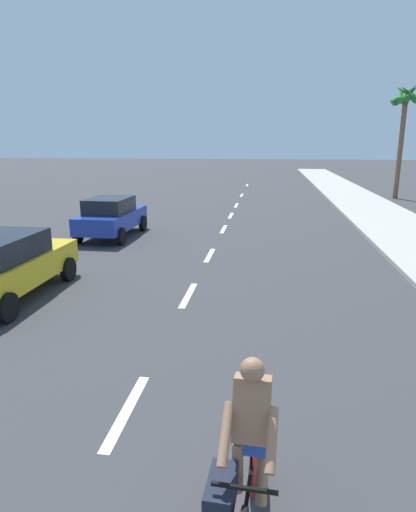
{
  "coord_description": "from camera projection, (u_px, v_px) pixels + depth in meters",
  "views": [
    {
      "loc": [
        1.86,
        0.79,
        3.65
      ],
      "look_at": [
        0.53,
        10.43,
        1.1
      ],
      "focal_mm": 30.62,
      "sensor_mm": 36.0,
      "label": 1
    }
  ],
  "objects": [
    {
      "name": "parked_car_blue",
      "position": [
        111.0,
        216.0,
        17.12
      ],
      "size": [
        1.9,
        3.98,
        1.57
      ],
      "rotation": [
        0.0,
        0.0,
        -0.02
      ],
      "color": "#1E389E",
      "rests_on": "ground"
    },
    {
      "name": "lane_stripe_5",
      "position": [
        224.0,
        229.0,
        18.85
      ],
      "size": [
        0.16,
        1.8,
        0.01
      ],
      "primitive_type": "cube",
      "color": "white",
      "rests_on": "ground"
    },
    {
      "name": "lane_stripe_3",
      "position": [
        188.0,
        295.0,
        10.72
      ],
      "size": [
        0.16,
        1.8,
        0.01
      ],
      "primitive_type": "cube",
      "color": "white",
      "rests_on": "ground"
    },
    {
      "name": "parked_car_yellow",
      "position": [
        4.0,
        264.0,
        10.35
      ],
      "size": [
        1.95,
        4.2,
        1.57
      ],
      "rotation": [
        0.0,
        0.0,
        -0.0
      ],
      "color": "gold",
      "rests_on": "ground"
    },
    {
      "name": "cyclist",
      "position": [
        244.0,
        458.0,
        4.01
      ],
      "size": [
        0.63,
        1.71,
        1.82
      ],
      "rotation": [
        0.0,
        0.0,
        3.08
      ],
      "color": "black",
      "rests_on": "ground"
    },
    {
      "name": "lane_stripe_7",
      "position": [
        236.0,
        205.0,
        25.93
      ],
      "size": [
        0.16,
        1.8,
        0.01
      ],
      "primitive_type": "cube",
      "color": "white",
      "rests_on": "ground"
    },
    {
      "name": "ground_plane",
      "position": [
        225.0,
        226.0,
        19.58
      ],
      "size": [
        160.0,
        160.0,
        0.0
      ],
      "primitive_type": "plane",
      "color": "#38383A"
    },
    {
      "name": "lane_stripe_4",
      "position": [
        210.0,
        255.0,
        14.5
      ],
      "size": [
        0.16,
        1.8,
        0.01
      ],
      "primitive_type": "cube",
      "color": "white",
      "rests_on": "ground"
    },
    {
      "name": "sidewalk_strip",
      "position": [
        388.0,
        221.0,
        20.49
      ],
      "size": [
        3.6,
        80.0,
        0.14
      ],
      "primitive_type": "cube",
      "color": "#B2ADA3",
      "rests_on": "ground"
    },
    {
      "name": "lane_stripe_8",
      "position": [
        242.0,
        195.0,
        30.86
      ],
      "size": [
        0.16,
        1.8,
        0.01
      ],
      "primitive_type": "cube",
      "color": "white",
      "rests_on": "ground"
    },
    {
      "name": "lane_stripe_2",
      "position": [
        127.0,
        410.0,
        6.11
      ],
      "size": [
        0.16,
        1.8,
        0.01
      ],
      "primitive_type": "cube",
      "color": "white",
      "rests_on": "ground"
    },
    {
      "name": "palm_tree_distant",
      "position": [
        405.0,
        106.0,
        27.66
      ],
      "size": [
        1.89,
        1.87,
        7.32
      ],
      "color": "brown",
      "rests_on": "ground"
    },
    {
      "name": "lane_stripe_6",
      "position": [
        231.0,
        216.0,
        22.33
      ],
      "size": [
        0.16,
        1.8,
        0.01
      ],
      "primitive_type": "cube",
      "color": "white",
      "rests_on": "ground"
    },
    {
      "name": "lane_stripe_9",
      "position": [
        247.0,
        185.0,
        38.2
      ],
      "size": [
        0.16,
        1.8,
        0.01
      ],
      "primitive_type": "cube",
      "color": "white",
      "rests_on": "ground"
    }
  ]
}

